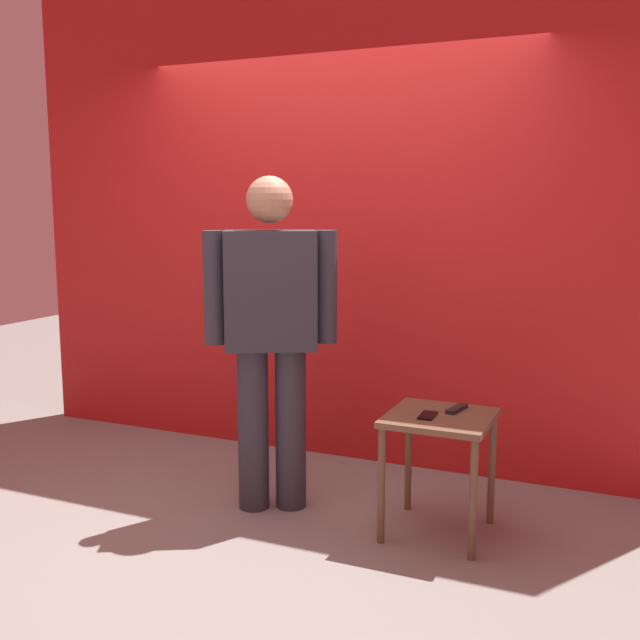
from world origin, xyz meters
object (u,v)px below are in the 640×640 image
(standing_person, at_px, (271,327))
(cell_phone, at_px, (428,415))
(tv_remote, at_px, (457,409))
(side_table, at_px, (439,435))

(standing_person, height_order, cell_phone, standing_person)
(standing_person, height_order, tv_remote, standing_person)
(side_table, xyz_separation_m, tv_remote, (0.06, 0.10, 0.11))
(side_table, xyz_separation_m, cell_phone, (-0.05, -0.05, 0.11))
(side_table, distance_m, tv_remote, 0.16)
(cell_phone, bearing_deg, tv_remote, 54.06)
(cell_phone, xyz_separation_m, tv_remote, (0.10, 0.15, 0.01))
(side_table, distance_m, cell_phone, 0.13)
(tv_remote, bearing_deg, side_table, -106.83)
(side_table, height_order, cell_phone, cell_phone)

